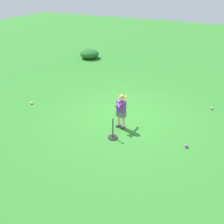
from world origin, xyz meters
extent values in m
plane|color=#2D7528|center=(0.00, 0.00, 0.00)|extent=(40.00, 40.00, 0.00)
cube|color=#232328|center=(-0.60, -0.22, 0.03)|extent=(0.16, 0.12, 0.05)
cylinder|color=beige|center=(-0.58, -0.23, 0.21)|extent=(0.09, 0.09, 0.34)
cube|color=#232328|center=(-0.56, -0.06, 0.03)|extent=(0.16, 0.12, 0.05)
cylinder|color=beige|center=(-0.54, -0.06, 0.21)|extent=(0.09, 0.09, 0.34)
cube|color=slate|center=(-0.56, -0.14, 0.46)|extent=(0.20, 0.29, 0.16)
cube|color=#753899|center=(-0.56, -0.14, 0.71)|extent=(0.20, 0.27, 0.34)
sphere|color=beige|center=(-0.56, -0.14, 1.00)|extent=(0.17, 0.17, 0.17)
ellipsoid|color=olive|center=(-0.55, -0.15, 1.02)|extent=(0.20, 0.20, 0.11)
sphere|color=yellow|center=(-0.70, -0.12, 0.80)|extent=(0.04, 0.04, 0.04)
cylinder|color=black|center=(-0.61, -0.12, 0.81)|extent=(0.14, 0.03, 0.05)
cylinder|color=yellow|center=(-0.37, -0.12, 0.85)|extent=(0.35, 0.07, 0.11)
sphere|color=yellow|center=(-0.20, -0.12, 0.87)|extent=(0.07, 0.07, 0.07)
cylinder|color=#753899|center=(-0.67, -0.16, 0.81)|extent=(0.23, 0.29, 0.14)
cylinder|color=#753899|center=(-0.66, -0.09, 0.81)|extent=(0.29, 0.22, 0.14)
sphere|color=yellow|center=(-0.61, 3.33, 0.04)|extent=(0.09, 0.09, 0.09)
sphere|color=purple|center=(-0.70, -2.11, 0.04)|extent=(0.09, 0.09, 0.09)
sphere|color=pink|center=(1.82, -2.50, 0.04)|extent=(0.07, 0.07, 0.07)
cylinder|color=black|center=(-1.17, -0.17, 0.01)|extent=(0.28, 0.28, 0.03)
cylinder|color=black|center=(-1.17, -0.17, 0.31)|extent=(0.03, 0.03, 0.55)
cone|color=black|center=(-1.17, -0.17, 0.60)|extent=(0.07, 0.07, 0.04)
ellipsoid|color=#1E5B23|center=(5.06, 4.29, 0.24)|extent=(1.01, 1.06, 0.49)
camera|label=1|loc=(-6.02, -2.50, 3.94)|focal=37.62mm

